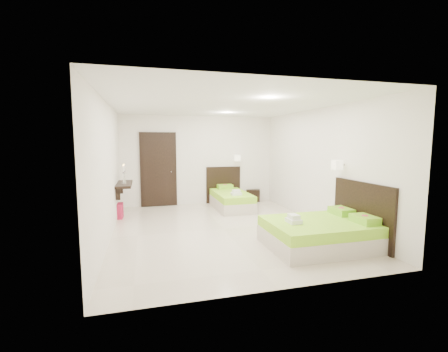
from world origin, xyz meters
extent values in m
plane|color=beige|center=(0.00, 0.00, 0.00)|extent=(5.50, 5.50, 0.00)
cube|color=beige|center=(0.72, 1.87, 0.14)|extent=(0.88, 1.76, 0.28)
cube|color=#83D121|center=(0.72, 1.87, 0.37)|extent=(0.87, 1.74, 0.18)
cube|color=black|center=(0.72, 2.72, 0.55)|extent=(1.05, 0.05, 1.10)
cube|color=#87CE25|center=(0.72, 2.53, 0.52)|extent=(0.44, 0.30, 0.12)
cylinder|color=#F13867|center=(0.72, 2.53, 0.58)|extent=(0.11, 0.11, 0.00)
cube|color=white|center=(0.72, 1.39, 0.49)|extent=(0.26, 0.19, 0.07)
cube|color=white|center=(0.72, 1.39, 0.56)|extent=(0.20, 0.14, 0.07)
cube|color=beige|center=(1.11, 2.57, 1.36)|extent=(0.16, 0.16, 0.18)
cylinder|color=#2D2116|center=(1.11, 2.65, 1.36)|extent=(0.03, 0.16, 0.03)
cube|color=beige|center=(1.35, -1.50, 0.14)|extent=(1.80, 1.35, 0.29)
cube|color=#83D121|center=(1.35, -1.50, 0.38)|extent=(1.78, 1.34, 0.18)
cube|color=black|center=(2.22, -1.50, 0.56)|extent=(0.05, 1.53, 1.13)
cube|color=#87CE25|center=(2.02, -1.81, 0.53)|extent=(0.31, 0.45, 0.13)
cylinder|color=#F13867|center=(2.02, -1.81, 0.60)|extent=(0.11, 0.11, 0.00)
cube|color=#87CE25|center=(2.02, -1.18, 0.53)|extent=(0.31, 0.45, 0.13)
cylinder|color=#F13867|center=(2.02, -1.18, 0.60)|extent=(0.11, 0.11, 0.00)
cube|color=white|center=(0.85, -1.50, 0.50)|extent=(0.20, 0.27, 0.07)
cube|color=white|center=(0.85, -1.50, 0.58)|extent=(0.15, 0.20, 0.07)
cube|color=beige|center=(2.07, -0.93, 1.40)|extent=(0.16, 0.16, 0.18)
cylinder|color=#2D2116|center=(2.15, -0.93, 1.40)|extent=(0.16, 0.03, 0.03)
cube|color=black|center=(1.69, 2.73, 0.19)|extent=(0.52, 0.49, 0.37)
cube|color=#9F1538|center=(-2.31, 1.53, 0.18)|extent=(0.38, 0.38, 0.36)
cube|color=black|center=(-1.20, 2.71, 1.05)|extent=(1.02, 0.06, 2.14)
cube|color=black|center=(-1.20, 2.67, 1.05)|extent=(0.88, 0.04, 2.06)
cylinder|color=silver|center=(-0.85, 2.64, 1.00)|extent=(0.03, 0.10, 0.03)
cube|color=black|center=(-2.08, 1.60, 0.82)|extent=(0.35, 1.20, 0.06)
cube|color=black|center=(-2.19, 1.15, 0.67)|extent=(0.10, 0.04, 0.30)
cube|color=black|center=(-2.19, 2.05, 0.67)|extent=(0.10, 0.04, 0.30)
cylinder|color=silver|center=(-2.08, 1.45, 0.86)|extent=(0.10, 0.10, 0.02)
cylinder|color=silver|center=(-2.08, 1.45, 0.98)|extent=(0.02, 0.02, 0.22)
cone|color=silver|center=(-2.08, 1.45, 1.11)|extent=(0.07, 0.07, 0.04)
cylinder|color=white|center=(-2.08, 1.45, 1.20)|extent=(0.02, 0.02, 0.15)
sphere|color=#FFB23F|center=(-2.08, 1.45, 1.29)|extent=(0.02, 0.02, 0.02)
cylinder|color=silver|center=(-2.08, 1.75, 0.86)|extent=(0.10, 0.10, 0.02)
cylinder|color=silver|center=(-2.08, 1.75, 0.98)|extent=(0.02, 0.02, 0.22)
cone|color=silver|center=(-2.08, 1.75, 1.11)|extent=(0.07, 0.07, 0.04)
cylinder|color=white|center=(-2.08, 1.75, 1.20)|extent=(0.02, 0.02, 0.15)
sphere|color=#FFB23F|center=(-2.08, 1.75, 1.29)|extent=(0.02, 0.02, 0.02)
camera|label=1|loc=(-1.58, -6.01, 1.84)|focal=24.00mm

